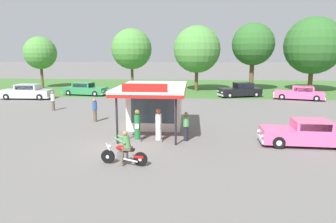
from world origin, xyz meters
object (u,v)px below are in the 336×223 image
(parked_car_back_row_left, at_px, (85,89))
(gas_pump_nearside, at_px, (137,127))
(parked_car_back_row_centre_right, at_px, (156,92))
(bystander_strolling_foreground, at_px, (53,100))
(featured_classic_sedan, at_px, (308,134))
(bystander_leaning_by_kiosk, at_px, (186,126))
(parked_car_second_row_spare, at_px, (240,90))
(bystander_chatting_near_pumps, at_px, (95,109))
(parked_car_back_row_centre, at_px, (27,92))
(motorcycle_with_rider, at_px, (125,151))
(gas_pump_offside, at_px, (158,127))
(parked_car_back_row_right, at_px, (300,93))

(parked_car_back_row_left, bearing_deg, gas_pump_nearside, -62.84)
(parked_car_back_row_centre_right, relative_size, bystander_strolling_foreground, 3.36)
(parked_car_back_row_left, xyz_separation_m, bystander_strolling_foreground, (0.65, -10.03, 0.20))
(featured_classic_sedan, distance_m, bystander_leaning_by_kiosk, 6.65)
(featured_classic_sedan, relative_size, parked_car_second_row_spare, 0.99)
(parked_car_back_row_centre_right, xyz_separation_m, bystander_chatting_near_pumps, (-3.06, -11.88, 0.19))
(parked_car_back_row_centre, height_order, bystander_chatting_near_pumps, bystander_chatting_near_pumps)
(featured_classic_sedan, relative_size, parked_car_back_row_left, 0.94)
(bystander_strolling_foreground, bearing_deg, motorcycle_with_rider, -54.36)
(parked_car_back_row_centre, relative_size, parked_car_second_row_spare, 1.08)
(parked_car_back_row_centre, height_order, parked_car_back_row_left, parked_car_back_row_centre)
(gas_pump_offside, xyz_separation_m, motorcycle_with_rider, (-1.12, -3.88, -0.21))
(gas_pump_nearside, relative_size, parked_car_second_row_spare, 0.35)
(motorcycle_with_rider, relative_size, bystander_strolling_foreground, 1.30)
(featured_classic_sedan, xyz_separation_m, bystander_strolling_foreground, (-18.46, 9.02, 0.24))
(featured_classic_sedan, distance_m, parked_car_back_row_centre, 28.89)
(bystander_strolling_foreground, bearing_deg, parked_car_back_row_centre_right, 43.59)
(bystander_leaning_by_kiosk, bearing_deg, gas_pump_nearside, -175.07)
(parked_car_back_row_centre_right, bearing_deg, bystander_leaning_by_kiosk, -77.26)
(featured_classic_sedan, xyz_separation_m, parked_car_back_row_centre, (-24.37, 15.51, 0.09))
(bystander_leaning_by_kiosk, bearing_deg, bystander_strolling_foreground, 143.85)
(motorcycle_with_rider, relative_size, parked_car_back_row_left, 0.40)
(parked_car_back_row_left, xyz_separation_m, parked_car_back_row_right, (24.35, -1.73, -0.03))
(parked_car_second_row_spare, bearing_deg, motorcycle_with_rider, -110.47)
(gas_pump_nearside, distance_m, gas_pump_offside, 1.22)
(parked_car_back_row_right, bearing_deg, parked_car_back_row_centre_right, -177.93)
(parked_car_back_row_centre_right, xyz_separation_m, bystander_leaning_by_kiosk, (3.70, -16.37, 0.17))
(parked_car_back_row_left, relative_size, bystander_leaning_by_kiosk, 3.25)
(parked_car_back_row_right, relative_size, bystander_chatting_near_pumps, 3.16)
(motorcycle_with_rider, bearing_deg, parked_car_back_row_centre_right, 92.86)
(parked_car_back_row_left, height_order, bystander_chatting_near_pumps, bystander_chatting_near_pumps)
(parked_car_back_row_centre, relative_size, parked_car_back_row_centre_right, 0.99)
(motorcycle_with_rider, relative_size, parked_car_back_row_right, 0.40)
(parked_car_back_row_centre_right, distance_m, parked_car_back_row_left, 9.07)
(motorcycle_with_rider, height_order, parked_car_back_row_centre, parked_car_back_row_centre)
(bystander_chatting_near_pumps, bearing_deg, parked_car_back_row_right, 33.73)
(featured_classic_sedan, height_order, bystander_strolling_foreground, bystander_strolling_foreground)
(motorcycle_with_rider, height_order, parked_car_back_row_centre_right, parked_car_back_row_centre_right)
(gas_pump_offside, relative_size, bystander_strolling_foreground, 1.13)
(bystander_chatting_near_pumps, bearing_deg, gas_pump_nearside, -49.93)
(featured_classic_sedan, height_order, parked_car_back_row_centre, parked_car_back_row_centre)
(bystander_leaning_by_kiosk, relative_size, bystander_chatting_near_pumps, 0.98)
(motorcycle_with_rider, distance_m, parked_car_back_row_left, 24.81)
(gas_pump_offside, relative_size, parked_car_back_row_centre, 0.34)
(parked_car_back_row_centre, bearing_deg, bystander_chatting_near_pumps, -44.09)
(motorcycle_with_rider, xyz_separation_m, featured_classic_sedan, (9.31, 3.74, -0.00))
(parked_car_back_row_centre, height_order, parked_car_back_row_right, parked_car_back_row_centre)
(motorcycle_with_rider, distance_m, parked_car_back_row_right, 25.60)
(motorcycle_with_rider, bearing_deg, bystander_leaning_by_kiosk, 56.98)
(gas_pump_nearside, relative_size, featured_classic_sedan, 0.36)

